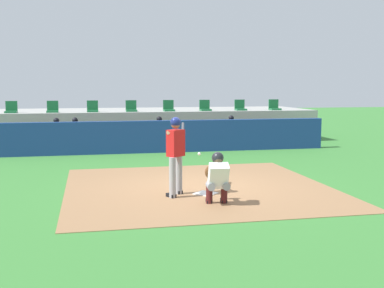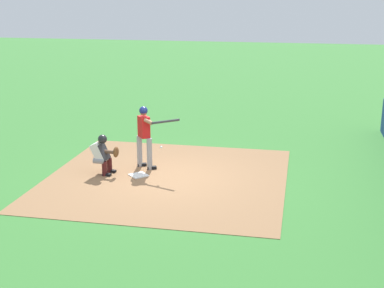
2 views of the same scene
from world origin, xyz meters
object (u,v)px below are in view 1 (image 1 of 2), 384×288
(stadium_seat_3, at_px, (131,108))
(stadium_seat_6, at_px, (240,107))
(dugout_player_1, at_px, (75,134))
(stadium_seat_2, at_px, (93,109))
(dugout_player_2, at_px, (160,132))
(stadium_seat_5, at_px, (205,108))
(dugout_player_3, at_px, (232,131))
(stadium_seat_0, at_px, (11,110))
(home_plate, at_px, (205,193))
(batter_at_plate, at_px, (176,151))
(stadium_seat_7, at_px, (274,107))
(catcher_crouched, at_px, (217,176))
(dugout_player_0, at_px, (57,134))
(stadium_seat_4, at_px, (169,108))
(stadium_seat_1, at_px, (53,109))

(stadium_seat_3, bearing_deg, stadium_seat_6, 0.00)
(dugout_player_1, bearing_deg, stadium_seat_2, 71.51)
(dugout_player_2, relative_size, stadium_seat_5, 2.71)
(dugout_player_3, distance_m, stadium_seat_2, 5.94)
(stadium_seat_0, bearing_deg, stadium_seat_2, 0.00)
(home_plate, distance_m, batter_at_plate, 1.22)
(dugout_player_2, height_order, stadium_seat_0, stadium_seat_0)
(stadium_seat_3, xyz_separation_m, stadium_seat_7, (6.50, 0.00, 0.00))
(catcher_crouched, xyz_separation_m, stadium_seat_6, (4.05, 11.16, 0.93))
(dugout_player_0, xyz_separation_m, stadium_seat_4, (4.62, 2.03, 0.86))
(dugout_player_0, xyz_separation_m, stadium_seat_1, (-0.26, 2.03, 0.86))
(dugout_player_1, xyz_separation_m, stadium_seat_2, (0.68, 2.03, 0.86))
(dugout_player_0, distance_m, stadium_seat_4, 5.12)
(stadium_seat_4, bearing_deg, stadium_seat_5, 0.00)
(stadium_seat_3, xyz_separation_m, stadium_seat_4, (1.62, 0.00, 0.00))
(home_plate, distance_m, stadium_seat_4, 10.32)
(stadium_seat_3, bearing_deg, home_plate, -85.44)
(home_plate, relative_size, dugout_player_1, 0.34)
(stadium_seat_4, bearing_deg, dugout_player_0, -156.22)
(stadium_seat_7, bearing_deg, dugout_player_2, -159.94)
(dugout_player_0, bearing_deg, home_plate, -64.95)
(catcher_crouched, height_order, stadium_seat_0, stadium_seat_0)
(home_plate, height_order, dugout_player_2, dugout_player_2)
(dugout_player_2, relative_size, stadium_seat_6, 2.71)
(stadium_seat_3, xyz_separation_m, stadium_seat_5, (3.25, 0.00, 0.00))
(stadium_seat_2, distance_m, stadium_seat_6, 6.50)
(batter_at_plate, xyz_separation_m, dugout_player_0, (-3.12, 8.14, -0.36))
(home_plate, xyz_separation_m, stadium_seat_2, (-2.44, 10.18, 1.51))
(stadium_seat_7, bearing_deg, stadium_seat_4, 180.00)
(stadium_seat_0, relative_size, stadium_seat_4, 1.00)
(batter_at_plate, relative_size, stadium_seat_7, 3.76)
(stadium_seat_1, distance_m, stadium_seat_4, 4.88)
(batter_at_plate, distance_m, dugout_player_0, 8.73)
(stadium_seat_3, bearing_deg, dugout_player_0, -145.79)
(batter_at_plate, relative_size, dugout_player_0, 1.39)
(home_plate, height_order, stadium_seat_7, stadium_seat_7)
(stadium_seat_4, bearing_deg, dugout_player_1, -152.63)
(batter_at_plate, distance_m, stadium_seat_5, 10.66)
(batter_at_plate, height_order, stadium_seat_1, stadium_seat_1)
(catcher_crouched, distance_m, stadium_seat_7, 12.56)
(stadium_seat_6, relative_size, stadium_seat_7, 1.00)
(stadium_seat_0, bearing_deg, dugout_player_3, -13.07)
(dugout_player_2, distance_m, stadium_seat_6, 4.52)
(stadium_seat_1, xyz_separation_m, stadium_seat_6, (8.13, 0.00, 0.00))
(dugout_player_2, distance_m, stadium_seat_0, 6.21)
(stadium_seat_6, bearing_deg, dugout_player_1, -164.18)
(stadium_seat_2, xyz_separation_m, stadium_seat_3, (1.62, 0.00, 0.00))
(dugout_player_1, bearing_deg, stadium_seat_3, 41.43)
(dugout_player_0, distance_m, dugout_player_2, 3.92)
(stadium_seat_1, xyz_separation_m, stadium_seat_3, (3.25, 0.00, 0.00))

